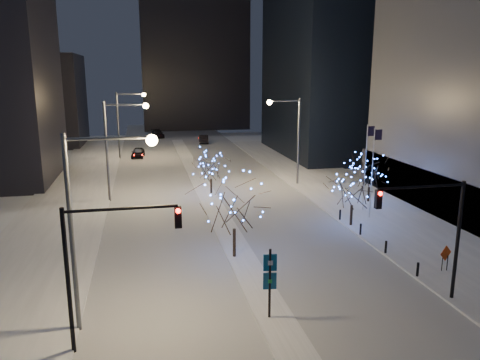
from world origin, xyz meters
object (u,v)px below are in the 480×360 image
object	(u,v)px
car_mid	(203,139)
holiday_tree_plaza_near	(353,188)
car_far	(157,134)
holiday_tree_median_near	(234,204)
wayfinding_sign	(270,277)
holiday_tree_plaza_far	(370,172)
street_lamp_w_far	(125,116)
street_lamp_w_mid	(117,137)
car_near	(138,153)
holiday_tree_median_far	(211,165)
traffic_signal_east	(435,222)
construction_sign	(446,256)
street_lamp_east	(291,130)
traffic_signal_west	(102,254)
street_lamp_w_near	(92,205)

from	to	relation	value
car_mid	holiday_tree_plaza_near	world-z (taller)	holiday_tree_plaza_near
car_far	holiday_tree_median_near	size ratio (longest dim) A/B	0.88
holiday_tree_median_near	wayfinding_sign	xyz separation A→B (m)	(0.18, -8.61, -1.52)
car_far	holiday_tree_plaza_far	xyz separation A→B (m)	(18.98, -53.92, 2.40)
street_lamp_w_far	car_mid	distance (m)	19.93
street_lamp_w_mid	holiday_tree_median_near	bearing A→B (deg)	-64.11
holiday_tree_median_near	car_mid	bearing A→B (deg)	84.78
car_near	car_far	xyz separation A→B (m)	(3.74, 22.67, -0.00)
street_lamp_w_mid	holiday_tree_median_far	bearing A→B (deg)	3.61
traffic_signal_east	car_mid	bearing A→B (deg)	93.85
car_mid	holiday_tree_median_near	distance (m)	56.17
car_far	holiday_tree_median_far	distance (m)	47.64
construction_sign	street_lamp_east	bearing A→B (deg)	76.38
holiday_tree_plaza_near	wayfinding_sign	world-z (taller)	holiday_tree_plaza_near
traffic_signal_west	car_mid	world-z (taller)	traffic_signal_west
car_mid	holiday_tree_plaza_near	distance (m)	51.45
traffic_signal_east	wayfinding_sign	size ratio (longest dim) A/B	1.77
street_lamp_w_near	street_lamp_w_mid	xyz separation A→B (m)	(0.00, 25.00, 0.00)
street_lamp_w_far	street_lamp_east	bearing A→B (deg)	-49.15
car_near	wayfinding_sign	distance (m)	51.82
car_mid	construction_sign	xyz separation A→B (m)	(7.79, -61.05, 0.41)
street_lamp_w_mid	traffic_signal_east	bearing A→B (deg)	-55.49
street_lamp_east	wayfinding_sign	distance (m)	31.07
holiday_tree_plaza_far	traffic_signal_west	bearing A→B (deg)	-138.58
street_lamp_w_far	street_lamp_east	world-z (taller)	same
car_far	wayfinding_sign	xyz separation A→B (m)	(3.20, -74.00, 1.66)
street_lamp_w_near	wayfinding_sign	xyz separation A→B (m)	(8.62, -1.00, -4.08)
traffic_signal_east	car_mid	world-z (taller)	traffic_signal_east
street_lamp_w_near	construction_sign	xyz separation A→B (m)	(21.33, 2.41, -5.31)
car_far	holiday_tree_plaza_far	size ratio (longest dim) A/B	1.07
street_lamp_w_far	holiday_tree_median_near	xyz separation A→B (m)	(8.44, -42.39, -2.56)
holiday_tree_median_near	holiday_tree_plaza_far	distance (m)	19.67
wayfinding_sign	car_far	bearing A→B (deg)	99.37
traffic_signal_west	wayfinding_sign	world-z (taller)	traffic_signal_west
street_lamp_east	holiday_tree_plaza_far	world-z (taller)	street_lamp_east
traffic_signal_west	holiday_tree_median_near	xyz separation A→B (m)	(7.94, 9.62, -0.82)
traffic_signal_west	holiday_tree_median_near	world-z (taller)	traffic_signal_west
holiday_tree_plaza_far	holiday_tree_median_far	bearing A→B (deg)	156.46
traffic_signal_east	holiday_tree_plaza_near	bearing A→B (deg)	83.37
traffic_signal_east	car_far	size ratio (longest dim) A/B	1.34
wayfinding_sign	holiday_tree_plaza_far	bearing A→B (deg)	58.74
street_lamp_w_mid	wayfinding_sign	bearing A→B (deg)	-71.66
wayfinding_sign	street_lamp_w_mid	bearing A→B (deg)	115.24
street_lamp_w_mid	holiday_tree_median_far	size ratio (longest dim) A/B	2.00
holiday_tree_median_far	construction_sign	distance (m)	26.14
holiday_tree_plaza_near	car_mid	bearing A→B (deg)	96.59
street_lamp_w_far	traffic_signal_west	world-z (taller)	street_lamp_w_far
street_lamp_w_far	holiday_tree_median_far	distance (m)	26.37
car_far	holiday_tree_plaza_far	bearing A→B (deg)	-78.46
street_lamp_w_near	car_near	size ratio (longest dim) A/B	2.24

